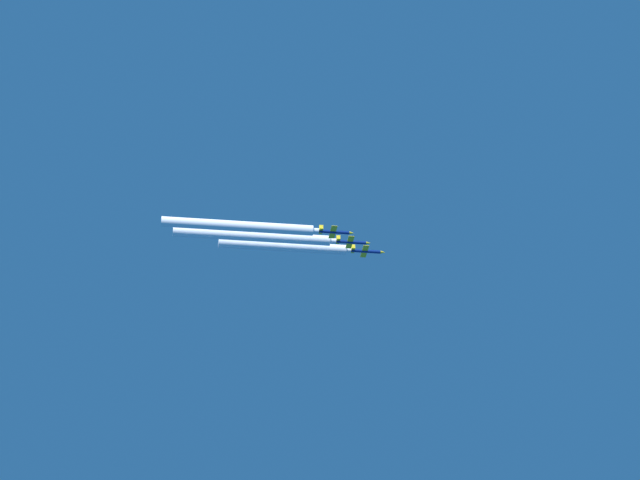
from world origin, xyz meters
TOP-DOWN VIEW (x-y plane):
  - jet_lead at (-7.72, 6.85)m, footprint 8.69×12.65m
  - jet_second_echelon at (-0.60, 0.56)m, footprint 8.69×12.65m
  - jet_third_echelon at (7.78, -6.54)m, footprint 8.69×12.65m
  - smoke_trail_lead at (-7.72, -22.47)m, footprint 3.57×47.09m
  - smoke_trail_second_echelon at (-0.60, -33.72)m, footprint 3.57×57.02m
  - smoke_trail_third_echelon at (7.78, -39.35)m, footprint 3.57×54.08m

SIDE VIEW (x-z plane):
  - smoke_trail_third_echelon at x=7.78m, z-range 245.52..249.10m
  - jet_third_echelon at x=7.78m, z-range 245.82..248.86m
  - smoke_trail_second_echelon at x=-0.60m, z-range 246.68..250.26m
  - jet_second_echelon at x=-0.60m, z-range 246.98..250.02m
  - smoke_trail_lead at x=-7.72m, z-range 247.38..250.95m
  - jet_lead at x=-7.72m, z-range 247.67..250.71m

